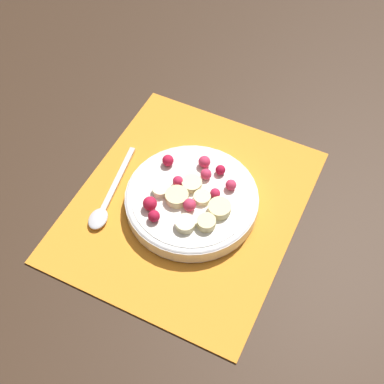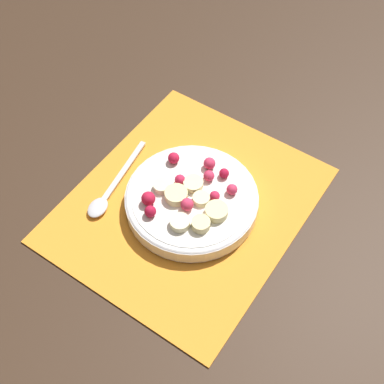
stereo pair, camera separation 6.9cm
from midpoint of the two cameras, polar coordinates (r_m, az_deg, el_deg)
ground_plane at (r=0.86m, az=1.84°, el=-1.53°), size 3.00×3.00×0.00m
placemat at (r=0.86m, az=1.85°, el=-1.42°), size 0.40×0.34×0.01m
fruit_bowl at (r=0.84m, az=2.34°, el=-0.85°), size 0.21×0.21×0.05m
spoon at (r=0.87m, az=-6.80°, el=-0.36°), size 0.17×0.05×0.01m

